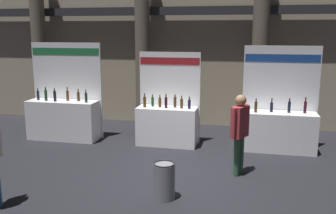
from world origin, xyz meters
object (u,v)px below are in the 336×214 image
Objects in this scene: exhibitor_booth_1 at (167,122)px; visitor_0 at (240,128)px; exhibitor_booth_0 at (64,115)px; trash_bin at (164,181)px; exhibitor_booth_2 at (279,126)px.

visitor_0 is at bearing -43.05° from exhibitor_booth_1.
exhibitor_booth_0 reaches higher than trash_bin.
trash_bin is at bearing 165.26° from visitor_0.
exhibitor_booth_1 reaches higher than trash_bin.
exhibitor_booth_2 reaches higher than visitor_0.
exhibitor_booth_2 is 3.87m from trash_bin.
exhibitor_booth_1 is at bearing 73.73° from visitor_0.
trash_bin is (0.62, -3.12, -0.27)m from exhibitor_booth_1.
exhibitor_booth_0 reaches higher than exhibitor_booth_1.
exhibitor_booth_2 reaches higher than exhibitor_booth_1.
visitor_0 reaches higher than trash_bin.
exhibitor_booth_1 is (2.84, 0.08, -0.05)m from exhibitor_booth_0.
trash_bin is (-2.14, -3.21, -0.28)m from exhibitor_booth_2.
visitor_0 is (-0.91, -1.82, 0.37)m from exhibitor_booth_2.
trash_bin is (3.46, -3.03, -0.32)m from exhibitor_booth_0.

